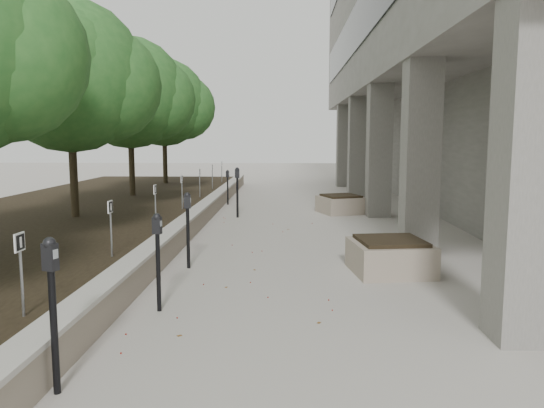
# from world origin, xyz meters

# --- Properties ---
(ground) EXTENTS (90.00, 90.00, 0.00)m
(ground) POSITION_xyz_m (0.00, 0.00, 0.00)
(ground) COLOR #B0AAA2
(ground) RESTS_ON ground
(retaining_wall) EXTENTS (0.39, 26.00, 0.50)m
(retaining_wall) POSITION_xyz_m (-1.82, 9.00, 0.25)
(retaining_wall) COLOR tan
(retaining_wall) RESTS_ON ground
(planting_bed) EXTENTS (7.00, 26.00, 0.40)m
(planting_bed) POSITION_xyz_m (-5.50, 9.00, 0.20)
(planting_bed) COLOR #2C2316
(planting_bed) RESTS_ON ground
(crabapple_tree_3) EXTENTS (4.60, 4.00, 5.44)m
(crabapple_tree_3) POSITION_xyz_m (-4.80, 8.00, 3.12)
(crabapple_tree_3) COLOR #275F24
(crabapple_tree_3) RESTS_ON planting_bed
(crabapple_tree_4) EXTENTS (4.60, 4.00, 5.44)m
(crabapple_tree_4) POSITION_xyz_m (-4.80, 13.00, 3.12)
(crabapple_tree_4) COLOR #275F24
(crabapple_tree_4) RESTS_ON planting_bed
(crabapple_tree_5) EXTENTS (4.60, 4.00, 5.44)m
(crabapple_tree_5) POSITION_xyz_m (-4.80, 18.00, 3.12)
(crabapple_tree_5) COLOR #275F24
(crabapple_tree_5) RESTS_ON planting_bed
(parking_sign_2) EXTENTS (0.04, 0.22, 0.96)m
(parking_sign_2) POSITION_xyz_m (-2.35, 0.50, 0.88)
(parking_sign_2) COLOR black
(parking_sign_2) RESTS_ON planting_bed
(parking_sign_3) EXTENTS (0.04, 0.22, 0.96)m
(parking_sign_3) POSITION_xyz_m (-2.35, 3.50, 0.88)
(parking_sign_3) COLOR black
(parking_sign_3) RESTS_ON planting_bed
(parking_sign_4) EXTENTS (0.04, 0.22, 0.96)m
(parking_sign_4) POSITION_xyz_m (-2.35, 6.50, 0.88)
(parking_sign_4) COLOR black
(parking_sign_4) RESTS_ON planting_bed
(parking_sign_5) EXTENTS (0.04, 0.22, 0.96)m
(parking_sign_5) POSITION_xyz_m (-2.35, 9.50, 0.88)
(parking_sign_5) COLOR black
(parking_sign_5) RESTS_ON planting_bed
(parking_sign_6) EXTENTS (0.04, 0.22, 0.96)m
(parking_sign_6) POSITION_xyz_m (-2.35, 12.50, 0.88)
(parking_sign_6) COLOR black
(parking_sign_6) RESTS_ON planting_bed
(parking_sign_7) EXTENTS (0.04, 0.22, 0.96)m
(parking_sign_7) POSITION_xyz_m (-2.35, 15.50, 0.88)
(parking_sign_7) COLOR black
(parking_sign_7) RESTS_ON planting_bed
(parking_sign_8) EXTENTS (0.04, 0.22, 0.96)m
(parking_sign_8) POSITION_xyz_m (-2.35, 18.50, 0.88)
(parking_sign_8) COLOR black
(parking_sign_8) RESTS_ON planting_bed
(parking_meter_1) EXTENTS (0.18, 0.15, 1.50)m
(parking_meter_1) POSITION_xyz_m (-1.55, -0.49, 0.75)
(parking_meter_1) COLOR black
(parking_meter_1) RESTS_ON ground
(parking_meter_2) EXTENTS (0.15, 0.12, 1.38)m
(parking_meter_2) POSITION_xyz_m (-1.16, 1.90, 0.69)
(parking_meter_2) COLOR black
(parking_meter_2) RESTS_ON ground
(parking_meter_3) EXTENTS (0.15, 0.11, 1.42)m
(parking_meter_3) POSITION_xyz_m (-1.21, 4.33, 0.71)
(parking_meter_3) COLOR black
(parking_meter_3) RESTS_ON ground
(parking_meter_4) EXTENTS (0.16, 0.11, 1.52)m
(parking_meter_4) POSITION_xyz_m (-0.89, 10.58, 0.76)
(parking_meter_4) COLOR black
(parking_meter_4) RESTS_ON ground
(parking_meter_5) EXTENTS (0.14, 0.12, 1.26)m
(parking_meter_5) POSITION_xyz_m (-1.53, 13.63, 0.63)
(parking_meter_5) COLOR black
(parking_meter_5) RESTS_ON ground
(planter_front) EXTENTS (1.48, 1.48, 0.62)m
(planter_front) POSITION_xyz_m (2.46, 4.11, 0.31)
(planter_front) COLOR tan
(planter_front) RESTS_ON ground
(planter_back) EXTENTS (1.61, 1.61, 0.59)m
(planter_back) POSITION_xyz_m (2.33, 11.63, 0.29)
(planter_back) COLOR tan
(planter_back) RESTS_ON ground
(berry_scatter) EXTENTS (3.30, 14.10, 0.02)m
(berry_scatter) POSITION_xyz_m (-0.10, 5.00, 0.01)
(berry_scatter) COLOR maroon
(berry_scatter) RESTS_ON ground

